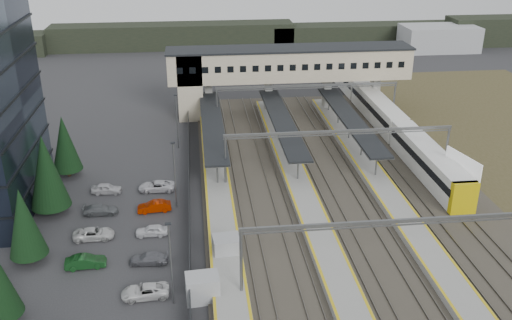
{
  "coord_description": "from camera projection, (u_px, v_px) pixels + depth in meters",
  "views": [
    {
      "loc": [
        -5.37,
        -49.34,
        31.53
      ],
      "look_at": [
        1.68,
        13.32,
        4.0
      ],
      "focal_mm": 40.0,
      "sensor_mm": 36.0,
      "label": 1
    }
  ],
  "objects": [
    {
      "name": "rail_corridor",
      "position": [
        332.0,
        217.0,
        63.49
      ],
      "size": [
        34.0,
        90.0,
        0.92
      ],
      "color": "#363229",
      "rests_on": "ground"
    },
    {
      "name": "relay_cabin_near",
      "position": [
        203.0,
        288.0,
        50.03
      ],
      "size": [
        3.07,
        2.35,
        2.43
      ],
      "color": "#A0A3A6",
      "rests_on": "ground"
    },
    {
      "name": "car_park",
      "position": [
        113.0,
        287.0,
        51.13
      ],
      "size": [
        10.41,
        44.55,
        1.27
      ],
      "color": "silver",
      "rests_on": "ground"
    },
    {
      "name": "relay_cabin_far",
      "position": [
        227.0,
        248.0,
        55.94
      ],
      "size": [
        2.84,
        2.45,
        2.43
      ],
      "color": "#A0A3A6",
      "rests_on": "ground"
    },
    {
      "name": "footbridge",
      "position": [
        273.0,
        68.0,
        93.96
      ],
      "size": [
        40.4,
        6.4,
        11.2
      ],
      "color": "#B5AE8B",
      "rests_on": "ground"
    },
    {
      "name": "train",
      "position": [
        378.0,
        110.0,
        91.79
      ],
      "size": [
        3.02,
        63.17,
        3.81
      ],
      "color": "white",
      "rests_on": "ground"
    },
    {
      "name": "conifer_row",
      "position": [
        12.0,
        240.0,
        50.39
      ],
      "size": [
        4.42,
        49.82,
        9.5
      ],
      "color": "black",
      "rests_on": "ground"
    },
    {
      "name": "treeline_far",
      "position": [
        308.0,
        35.0,
        143.4
      ],
      "size": [
        170.0,
        19.0,
        7.0
      ],
      "color": "black",
      "rests_on": "ground"
    },
    {
      "name": "fence",
      "position": [
        189.0,
        219.0,
        61.59
      ],
      "size": [
        0.08,
        90.0,
        2.0
      ],
      "color": "#26282B",
      "rests_on": "ground"
    },
    {
      "name": "lampposts",
      "position": [
        173.0,
        209.0,
        56.68
      ],
      "size": [
        0.5,
        53.25,
        8.07
      ],
      "color": "slate",
      "rests_on": "ground"
    },
    {
      "name": "billboard",
      "position": [
        462.0,
        169.0,
        67.22
      ],
      "size": [
        1.56,
        6.2,
        5.44
      ],
      "color": "slate",
      "rests_on": "ground"
    },
    {
      "name": "ground",
      "position": [
        254.0,
        248.0,
        58.1
      ],
      "size": [
        220.0,
        220.0,
        0.0
      ],
      "primitive_type": "plane",
      "color": "#2B2B2D",
      "rests_on": "ground"
    },
    {
      "name": "canopies",
      "position": [
        282.0,
        121.0,
        81.84
      ],
      "size": [
        23.1,
        30.0,
        3.28
      ],
      "color": "black",
      "rests_on": "ground"
    },
    {
      "name": "gantries",
      "position": [
        365.0,
        177.0,
        59.66
      ],
      "size": [
        28.4,
        62.28,
        7.17
      ],
      "color": "slate",
      "rests_on": "ground"
    }
  ]
}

